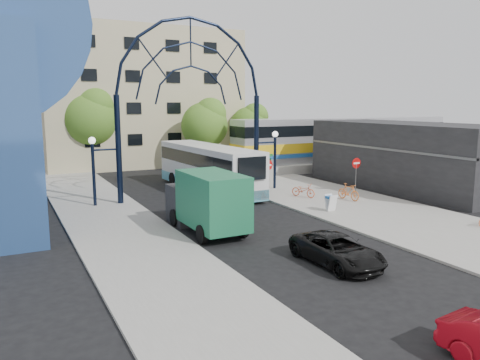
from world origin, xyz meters
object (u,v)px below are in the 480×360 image
stop_sign (268,168)px  bike_near_a (303,190)px  city_bus (208,167)px  train_car (346,138)px  gateway_arch (191,71)px  sandwich_board (331,201)px  street_name_sign (268,165)px  bike_near_b (348,192)px  green_truck (206,201)px  do_not_enter_sign (356,167)px  black_suv (337,250)px  tree_north_b (91,116)px  tree_north_a (206,123)px  tree_north_c (251,124)px

stop_sign → bike_near_a: stop_sign is taller
city_bus → train_car: bearing=15.8°
gateway_arch → city_bus: bearing=43.0°
stop_sign → sandwich_board: stop_sign is taller
sandwich_board → bike_near_a: (0.99, 4.24, -0.15)m
street_name_sign → bike_near_b: (3.46, -4.60, -1.46)m
stop_sign → sandwich_board: 6.20m
green_truck → city_bus: bearing=65.2°
do_not_enter_sign → black_suv: do_not_enter_sign is taller
train_car → bike_near_a: bearing=-138.7°
train_car → stop_sign: bearing=-146.7°
tree_north_b → black_suv: bearing=-82.7°
sandwich_board → do_not_enter_sign: bearing=36.7°
stop_sign → sandwich_board: bearing=-82.4°
stop_sign → tree_north_a: 14.23m
do_not_enter_sign → tree_north_c: size_ratio=0.38×
street_name_sign → tree_north_a: size_ratio=0.40×
train_car → bike_near_a: train_car is taller
gateway_arch → train_car: (20.00, 8.00, -5.66)m
tree_north_c → city_bus: bearing=-130.0°
sandwich_board → city_bus: city_bus is taller
bike_near_a → do_not_enter_sign: bearing=-26.2°
gateway_arch → city_bus: gateway_arch is taller
gateway_arch → do_not_enter_sign: bearing=-20.0°
do_not_enter_sign → gateway_arch: bearing=160.0°
stop_sign → street_name_sign: street_name_sign is taller
do_not_enter_sign → green_truck: size_ratio=0.40×
gateway_arch → tree_north_c: gateway_arch is taller
tree_north_b → bike_near_b: size_ratio=4.40×
tree_north_b → bike_near_a: (10.47, -19.71, -4.67)m
stop_sign → tree_north_c: tree_north_c is taller
black_suv → tree_north_b: bearing=96.2°
do_not_enter_sign → tree_north_c: bearing=86.4°
street_name_sign → tree_north_b: size_ratio=0.35×
do_not_enter_sign → black_suv: bearing=-133.7°
train_car → tree_north_c: 9.95m
green_truck → train_car: bearing=35.3°
do_not_enter_sign → sandwich_board: do_not_enter_sign is taller
tree_north_b → green_truck: size_ratio=1.30×
stop_sign → tree_north_b: tree_north_b is taller
gateway_arch → bike_near_a: gateway_arch is taller
tree_north_a → do_not_enter_sign: bearing=-73.0°
do_not_enter_sign → black_suv: size_ratio=0.56×
tree_north_c → green_truck: size_ratio=1.05×
tree_north_a → black_suv: 28.26m
do_not_enter_sign → bike_near_a: bearing=177.2°
stop_sign → train_car: (15.20, 10.00, 0.91)m
tree_north_a → bike_near_b: (2.54, -17.93, -3.94)m
green_truck → tree_north_a: bearing=66.1°
stop_sign → green_truck: bearing=-139.5°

